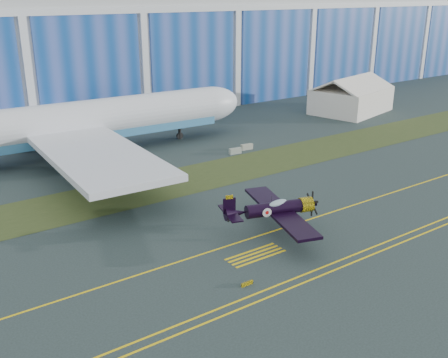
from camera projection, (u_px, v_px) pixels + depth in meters
ground at (327, 191)px, 66.25m from camera, size 260.00×260.00×0.00m
grass_median at (258, 163)px, 77.03m from camera, size 260.00×10.00×0.02m
hangar at (98, 33)px, 116.47m from camera, size 220.00×45.70×30.00m
taxiway_centreline at (358, 204)px, 62.40m from camera, size 200.00×0.20×0.02m
edge_line_near at (427, 232)px, 55.08m from camera, size 80.00×0.20×0.02m
edge_line_far at (419, 229)px, 55.85m from camera, size 80.00×0.20×0.02m
hold_short_ladder at (256, 255)px, 50.29m from camera, size 6.00×2.40×0.02m
guard_board_left at (247, 284)px, 45.07m from camera, size 1.20×0.15×0.35m
warbird at (274, 209)px, 53.85m from camera, size 15.04×16.63×4.12m
jetliner at (63, 79)px, 76.20m from camera, size 70.45×60.61×23.69m
tent at (352, 94)px, 108.27m from camera, size 18.55×15.40×7.51m
shipping_container at (147, 113)px, 102.25m from camera, size 6.76×4.15×2.73m
tug at (171, 113)px, 105.40m from camera, size 2.83×2.15×1.47m
gse_box at (359, 87)px, 132.79m from camera, size 3.03×1.66×1.80m
barrier_a at (235, 151)px, 81.40m from camera, size 2.05×0.79×0.90m
barrier_b at (247, 147)px, 83.52m from camera, size 2.05×0.78×0.90m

